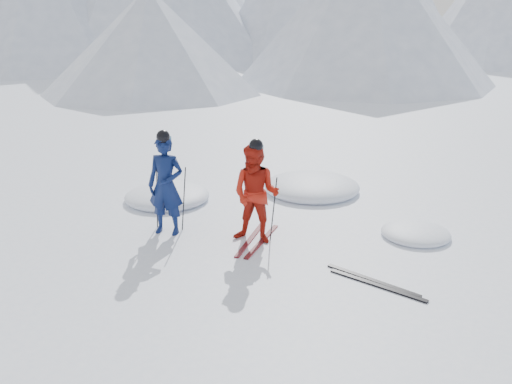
% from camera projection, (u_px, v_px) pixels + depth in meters
% --- Properties ---
extents(ground, '(160.00, 160.00, 0.00)m').
position_uv_depth(ground, '(338.00, 273.00, 9.19)').
color(ground, white).
rests_on(ground, ground).
extents(skier_blue, '(0.77, 0.54, 1.98)m').
position_uv_depth(skier_blue, '(166.00, 185.00, 10.56)').
color(skier_blue, '#0B1846').
rests_on(skier_blue, ground).
extents(skier_red, '(0.95, 0.75, 1.91)m').
position_uv_depth(skier_red, '(256.00, 194.00, 10.17)').
color(skier_red, '#AE1A0D').
rests_on(skier_red, ground).
extents(pole_blue_left, '(0.13, 0.09, 1.32)m').
position_uv_depth(pole_blue_left, '(157.00, 197.00, 10.90)').
color(pole_blue_left, black).
rests_on(pole_blue_left, ground).
extents(pole_blue_right, '(0.13, 0.08, 1.32)m').
position_uv_depth(pole_blue_right, '(184.00, 199.00, 10.81)').
color(pole_blue_right, black).
rests_on(pole_blue_right, ground).
extents(pole_red_left, '(0.13, 0.10, 1.27)m').
position_uv_depth(pole_red_left, '(246.00, 204.00, 10.59)').
color(pole_red_left, black).
rests_on(pole_red_left, ground).
extents(pole_red_right, '(0.13, 0.09, 1.27)m').
position_uv_depth(pole_red_right, '(273.00, 209.00, 10.31)').
color(pole_red_right, black).
rests_on(pole_red_right, ground).
extents(ski_worn_left, '(0.19, 1.70, 0.03)m').
position_uv_depth(ski_worn_left, '(250.00, 239.00, 10.50)').
color(ski_worn_left, black).
rests_on(ski_worn_left, ground).
extents(ski_worn_right, '(0.11, 1.70, 0.03)m').
position_uv_depth(ski_worn_right, '(262.00, 241.00, 10.43)').
color(ski_worn_right, black).
rests_on(ski_worn_right, ground).
extents(ski_loose_a, '(1.62, 0.69, 0.03)m').
position_uv_depth(ski_loose_a, '(372.00, 280.00, 8.90)').
color(ski_loose_a, black).
rests_on(ski_loose_a, ground).
extents(ski_loose_b, '(1.64, 0.64, 0.03)m').
position_uv_depth(ski_loose_b, '(377.00, 285.00, 8.74)').
color(ski_loose_b, black).
rests_on(ski_loose_b, ground).
extents(snow_lumps, '(7.34, 3.99, 0.52)m').
position_uv_depth(snow_lumps, '(273.00, 198.00, 12.91)').
color(snow_lumps, white).
rests_on(snow_lumps, ground).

